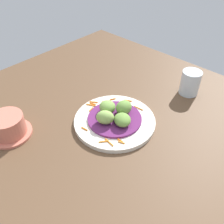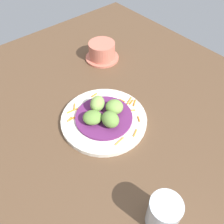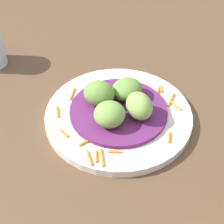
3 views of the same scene
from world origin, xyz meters
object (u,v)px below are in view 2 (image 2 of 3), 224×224
(main_plate, at_px, (104,119))
(guac_scoop_center, at_px, (97,104))
(water_glass, at_px, (163,213))
(guac_scoop_right, at_px, (93,117))
(terracotta_bowl, at_px, (102,52))
(guac_scoop_left, at_px, (114,107))
(guac_scoop_back, at_px, (110,119))

(main_plate, xyz_separation_m, guac_scoop_center, (0.01, 0.04, 0.04))
(water_glass, bearing_deg, guac_scoop_center, 74.86)
(guac_scoop_right, height_order, terracotta_bowl, terracotta_bowl)
(guac_scoop_left, bearing_deg, guac_scoop_center, 126.42)
(guac_scoop_back, height_order, terracotta_bowl, terracotta_bowl)
(guac_scoop_back, distance_m, terracotta_bowl, 0.35)
(main_plate, relative_size, terracotta_bowl, 2.00)
(main_plate, bearing_deg, water_glass, -105.90)
(guac_scoop_left, bearing_deg, terracotta_bowl, 58.27)
(guac_scoop_right, distance_m, guac_scoop_back, 0.05)
(guac_scoop_center, distance_m, terracotta_bowl, 0.28)
(terracotta_bowl, bearing_deg, main_plate, -127.83)
(guac_scoop_back, xyz_separation_m, terracotta_bowl, (0.20, 0.29, -0.01))
(guac_scoop_right, bearing_deg, main_plate, -8.58)
(main_plate, xyz_separation_m, guac_scoop_back, (-0.01, -0.04, 0.04))
(guac_scoop_right, xyz_separation_m, guac_scoop_back, (0.03, -0.04, 0.01))
(guac_scoop_center, height_order, guac_scoop_right, guac_scoop_center)
(main_plate, relative_size, water_glass, 2.89)
(guac_scoop_right, relative_size, terracotta_bowl, 0.44)
(water_glass, bearing_deg, main_plate, 74.10)
(guac_scoop_center, bearing_deg, terracotta_bowl, 48.58)
(guac_scoop_left, bearing_deg, guac_scoop_right, 171.42)
(guac_scoop_center, height_order, guac_scoop_back, guac_scoop_back)
(guac_scoop_left, relative_size, guac_scoop_center, 0.95)
(guac_scoop_center, bearing_deg, guac_scoop_left, -53.58)
(main_plate, height_order, guac_scoop_right, guac_scoop_right)
(guac_scoop_left, height_order, guac_scoop_back, guac_scoop_back)
(guac_scoop_back, bearing_deg, guac_scoop_right, 126.42)
(guac_scoop_center, bearing_deg, main_plate, -98.58)
(guac_scoop_left, xyz_separation_m, water_glass, (-0.12, -0.30, 0.00))
(guac_scoop_center, xyz_separation_m, water_glass, (-0.09, -0.34, 0.00))
(guac_scoop_center, distance_m, guac_scoop_right, 0.05)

